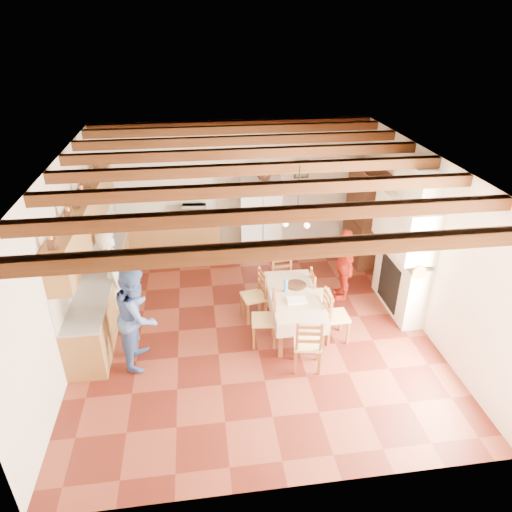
{
  "coord_description": "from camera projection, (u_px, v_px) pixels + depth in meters",
  "views": [
    {
      "loc": [
        -0.85,
        -6.67,
        4.99
      ],
      "look_at": [
        0.1,
        0.3,
        1.25
      ],
      "focal_mm": 32.0,
      "sensor_mm": 36.0,
      "label": 1
    }
  ],
  "objects": [
    {
      "name": "ceiling_beams",
      "position": [
        252.0,
        169.0,
        6.91
      ],
      "size": [
        6.0,
        6.3,
        0.16
      ],
      "primitive_type": null,
      "color": "#34190A",
      "rests_on": "ground"
    },
    {
      "name": "chair_end_far",
      "position": [
        284.0,
        278.0,
        8.81
      ],
      "size": [
        0.46,
        0.44,
        0.96
      ],
      "primitive_type": null,
      "rotation": [
        0.0,
        0.0,
        0.1
      ],
      "color": "brown",
      "rests_on": "floor"
    },
    {
      "name": "countertop_back",
      "position": [
        168.0,
        220.0,
        10.26
      ],
      "size": [
        2.34,
        0.62,
        0.04
      ],
      "primitive_type": "cube",
      "color": "slate",
      "rests_on": "lower_cabinets_back"
    },
    {
      "name": "chandelier",
      "position": [
        298.0,
        212.0,
        7.14
      ],
      "size": [
        0.47,
        0.47,
        0.03
      ],
      "primitive_type": "torus",
      "color": "black",
      "rests_on": "ground"
    },
    {
      "name": "person_woman_red",
      "position": [
        344.0,
        264.0,
        8.77
      ],
      "size": [
        0.4,
        0.88,
        1.47
      ],
      "primitive_type": "imported",
      "rotation": [
        0.0,
        0.0,
        -1.62
      ],
      "color": "#A91F11",
      "rests_on": "floor"
    },
    {
      "name": "wall_picture",
      "position": [
        301.0,
        169.0,
        10.42
      ],
      "size": [
        0.34,
        0.03,
        0.42
      ],
      "primitive_type": "cube",
      "color": "#322418",
      "rests_on": "ground"
    },
    {
      "name": "ceiling",
      "position": [
        252.0,
        163.0,
        6.87
      ],
      "size": [
        6.0,
        6.5,
        0.02
      ],
      "primitive_type": "cube",
      "color": "white",
      "rests_on": "ground"
    },
    {
      "name": "refrigerator",
      "position": [
        261.0,
        218.0,
        10.36
      ],
      "size": [
        0.96,
        0.82,
        1.8
      ],
      "primitive_type": "cube",
      "rotation": [
        0.0,
        0.0,
        -0.09
      ],
      "color": "white",
      "rests_on": "floor"
    },
    {
      "name": "backsplash_left",
      "position": [
        82.0,
        250.0,
        8.28
      ],
      "size": [
        0.03,
        4.3,
        0.6
      ],
      "primitive_type": "cube",
      "color": "beige",
      "rests_on": "ground"
    },
    {
      "name": "chair_right_far",
      "position": [
        321.0,
        294.0,
        8.3
      ],
      "size": [
        0.42,
        0.44,
        0.96
      ],
      "primitive_type": null,
      "rotation": [
        0.0,
        0.0,
        1.51
      ],
      "color": "brown",
      "rests_on": "floor"
    },
    {
      "name": "lower_cabinets_left",
      "position": [
        105.0,
        285.0,
        8.67
      ],
      "size": [
        0.6,
        4.3,
        0.86
      ],
      "primitive_type": "cube",
      "color": "brown",
      "rests_on": "ground"
    },
    {
      "name": "person_man",
      "position": [
        114.0,
        276.0,
        8.09
      ],
      "size": [
        0.5,
        0.69,
        1.76
      ],
      "primitive_type": "imported",
      "rotation": [
        0.0,
        0.0,
        1.69
      ],
      "color": "silver",
      "rests_on": "floor"
    },
    {
      "name": "fireplace",
      "position": [
        402.0,
        242.0,
        8.12
      ],
      "size": [
        0.56,
        1.6,
        2.8
      ],
      "primitive_type": null,
      "color": "beige",
      "rests_on": "ground"
    },
    {
      "name": "floor",
      "position": [
        253.0,
        325.0,
        8.28
      ],
      "size": [
        6.0,
        6.5,
        0.02
      ],
      "primitive_type": "cube",
      "color": "#4F170F",
      "rests_on": "ground"
    },
    {
      "name": "lower_cabinets_back",
      "position": [
        169.0,
        238.0,
        10.47
      ],
      "size": [
        2.3,
        0.6,
        0.86
      ],
      "primitive_type": "cube",
      "color": "brown",
      "rests_on": "ground"
    },
    {
      "name": "chair_end_near",
      "position": [
        308.0,
        343.0,
        7.07
      ],
      "size": [
        0.49,
        0.47,
        0.96
      ],
      "primitive_type": null,
      "rotation": [
        0.0,
        0.0,
        2.95
      ],
      "color": "brown",
      "rests_on": "floor"
    },
    {
      "name": "wall_right",
      "position": [
        424.0,
        241.0,
        7.93
      ],
      "size": [
        0.02,
        6.5,
        3.0
      ],
      "primitive_type": "cube",
      "color": "#F3E4CE",
      "rests_on": "ground"
    },
    {
      "name": "fridge_vase",
      "position": [
        264.0,
        172.0,
        9.87
      ],
      "size": [
        0.31,
        0.31,
        0.32
      ],
      "primitive_type": "imported",
      "rotation": [
        0.0,
        0.0,
        0.01
      ],
      "color": "#362211",
      "rests_on": "refrigerator"
    },
    {
      "name": "chair_right_near",
      "position": [
        336.0,
        315.0,
        7.72
      ],
      "size": [
        0.41,
        0.43,
        0.96
      ],
      "primitive_type": null,
      "rotation": [
        0.0,
        0.0,
        1.59
      ],
      "color": "brown",
      "rests_on": "floor"
    },
    {
      "name": "wall_front",
      "position": [
        293.0,
        395.0,
        4.72
      ],
      "size": [
        6.0,
        0.02,
        3.0
      ],
      "primitive_type": "cube",
      "color": "#F3E4CE",
      "rests_on": "ground"
    },
    {
      "name": "person_woman_blue",
      "position": [
        137.0,
        316.0,
        7.08
      ],
      "size": [
        0.72,
        0.88,
        1.7
      ],
      "primitive_type": "imported",
      "rotation": [
        0.0,
        0.0,
        1.48
      ],
      "color": "#4562A6",
      "rests_on": "floor"
    },
    {
      "name": "chair_left_far",
      "position": [
        254.0,
        296.0,
        8.25
      ],
      "size": [
        0.48,
        0.49,
        0.96
      ],
      "primitive_type": null,
      "rotation": [
        0.0,
        0.0,
        -1.37
      ],
      "color": "brown",
      "rests_on": "floor"
    },
    {
      "name": "upper_cabinets",
      "position": [
        85.0,
        217.0,
        7.99
      ],
      "size": [
        0.35,
        4.2,
        0.7
      ],
      "primitive_type": "cube",
      "color": "brown",
      "rests_on": "ground"
    },
    {
      "name": "microwave",
      "position": [
        194.0,
        212.0,
        10.26
      ],
      "size": [
        0.56,
        0.41,
        0.29
      ],
      "primitive_type": "imported",
      "rotation": [
        0.0,
        0.0,
        -0.09
      ],
      "color": "silver",
      "rests_on": "countertop_back"
    },
    {
      "name": "countertop_left",
      "position": [
        101.0,
        264.0,
        8.46
      ],
      "size": [
        0.62,
        4.3,
        0.04
      ],
      "primitive_type": "cube",
      "color": "slate",
      "rests_on": "lower_cabinets_left"
    },
    {
      "name": "backsplash_back",
      "position": [
        167.0,
        203.0,
        10.36
      ],
      "size": [
        2.3,
        0.03,
        0.6
      ],
      "primitive_type": "cube",
      "color": "beige",
      "rests_on": "ground"
    },
    {
      "name": "hutch",
      "position": [
        364.0,
        215.0,
        10.02
      ],
      "size": [
        0.52,
        1.21,
        2.18
      ],
      "primitive_type": null,
      "rotation": [
        0.0,
        0.0,
        0.01
      ],
      "color": "#362211",
      "rests_on": "floor"
    },
    {
      "name": "wall_left",
      "position": [
        64.0,
        263.0,
        7.22
      ],
      "size": [
        0.02,
        6.5,
        3.0
      ],
      "primitive_type": "cube",
      "color": "#F3E4CE",
      "rests_on": "ground"
    },
    {
      "name": "chair_left_near",
      "position": [
        264.0,
        319.0,
        7.63
      ],
      "size": [
        0.44,
        0.46,
        0.96
      ],
      "primitive_type": null,
      "rotation": [
        0.0,
        0.0,
        -1.68
      ],
      "color": "brown",
      "rests_on": "floor"
    },
    {
      "name": "wall_back",
      "position": [
        234.0,
        187.0,
        10.43
      ],
      "size": [
        6.0,
        0.02,
        3.0
      ],
      "primitive_type": "cube",
      "color": "#F3E4CE",
      "rests_on": "ground"
    },
    {
      "name": "dining_table",
      "position": [
        294.0,
        298.0,
        7.89
      ],
      "size": [
        0.88,
        1.67,
        0.72
      ],
      "rotation": [
        0.0,
        0.0,
        -0.03
      ],
      "color": "beige",
      "rests_on": "floor"
    }
  ]
}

